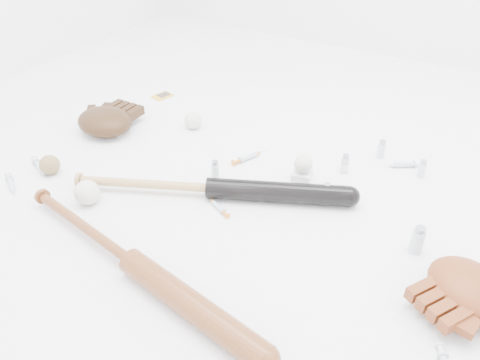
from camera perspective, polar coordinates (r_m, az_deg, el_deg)
The scene contains 22 objects.
bat_dark at distance 1.52m, azimuth -3.68°, elevation -0.99°, with size 0.94×0.07×0.07m, color black, non-canonical shape.
bat_wood at distance 1.29m, azimuth -13.01°, elevation -9.71°, with size 0.95×0.07×0.07m, color brown, non-canonical shape.
glove_dark at distance 1.94m, azimuth -16.16°, elevation 6.90°, with size 0.27×0.27×0.10m, color #321D0D, non-canonical shape.
glove_tan at distance 1.31m, azimuth 26.17°, elevation -11.70°, with size 0.26×0.26×0.09m, color brown, non-canonical shape.
trading_card at distance 2.21m, azimuth -9.45°, elevation 10.06°, with size 0.06×0.09×0.00m, color gold.
pedestal at distance 1.61m, azimuth 7.58°, elevation 0.48°, with size 0.06×0.06×0.04m, color white.
baseball_on_pedestal at distance 1.58m, azimuth 7.72°, elevation 1.94°, with size 0.06×0.06×0.06m, color silver.
baseball_left at distance 1.91m, azimuth -14.92°, elevation 6.28°, with size 0.08×0.08×0.08m, color silver.
baseball_upper at distance 1.91m, azimuth -5.72°, elevation 7.24°, with size 0.07×0.07×0.07m, color silver.
baseball_mid at distance 1.56m, azimuth -18.13°, elevation -1.46°, with size 0.08×0.08×0.08m, color silver.
baseball_aged at distance 1.75m, azimuth -22.19°, elevation 1.72°, with size 0.07×0.07×0.07m, color olive.
syringe_0 at distance 1.80m, azimuth -23.24°, elevation 1.45°, with size 0.16×0.03×0.02m, color #ADBCC6, non-canonical shape.
syringe_1 at distance 1.48m, azimuth -2.67°, elevation -3.30°, with size 0.13×0.02×0.02m, color #ADBCC6, non-canonical shape.
syringe_2 at distance 1.71m, azimuth 1.02°, elevation 2.81°, with size 0.16×0.03×0.02m, color #ADBCC6, non-canonical shape.
syringe_4 at distance 1.77m, azimuth 19.35°, elevation 1.77°, with size 0.17×0.03×0.02m, color #ADBCC6, non-canonical shape.
syringe_5 at distance 1.75m, azimuth -26.13°, elevation -0.48°, with size 0.15×0.03×0.02m, color #ADBCC6, non-canonical shape.
vial_0 at distance 1.73m, azimuth 21.31°, elevation 1.31°, with size 0.03×0.03×0.07m, color silver.
vial_1 at distance 1.67m, azimuth 12.67°, elevation 1.97°, with size 0.03×0.03×0.07m, color silver.
vial_2 at distance 1.52m, azimuth 10.48°, elevation -1.51°, with size 0.03×0.03×0.07m, color silver.
vial_3 at distance 1.40m, azimuth 20.84°, elevation -6.80°, with size 0.04×0.04×0.09m, color silver.
vial_4 at distance 1.60m, azimuth -3.04°, elevation 1.26°, with size 0.03×0.03×0.07m, color silver.
vial_5 at distance 1.79m, azimuth 16.85°, elevation 3.64°, with size 0.03×0.03×0.07m, color silver.
Camera 1 is at (0.61, -1.07, 0.93)m, focal length 35.00 mm.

